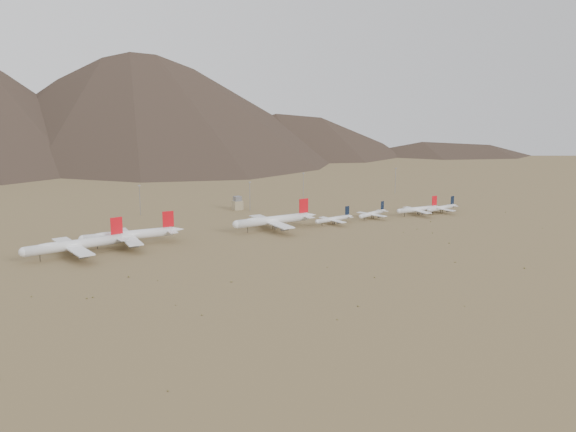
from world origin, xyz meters
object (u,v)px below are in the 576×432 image
widebody_west (75,245)px  widebody_east (273,220)px  widebody_centre (129,235)px  narrowbody_b (373,213)px  control_tower (237,204)px  narrowbody_a (334,219)px

widebody_west → widebody_east: 146.10m
widebody_east → widebody_centre: bearing=177.1°
widebody_east → narrowbody_b: 91.44m
widebody_west → control_tower: (155.20, 93.11, -2.25)m
widebody_west → widebody_east: bearing=-4.1°
widebody_east → narrowbody_b: size_ratio=1.98×
widebody_east → control_tower: widebody_east is taller
widebody_west → narrowbody_a: 197.15m
narrowbody_a → narrowbody_b: size_ratio=1.06×
control_tower → widebody_centre: bearing=-145.1°
widebody_west → narrowbody_a: size_ratio=1.91×
widebody_east → narrowbody_a: widebody_east is taller
narrowbody_b → narrowbody_a: bearing=166.3°
widebody_east → narrowbody_b: (91.36, -1.84, -3.31)m
narrowbody_b → control_tower: size_ratio=3.03×
widebody_centre → widebody_east: widebody_centre is taller
widebody_centre → control_tower: bearing=37.5°
widebody_east → narrowbody_a: (51.23, -5.43, -3.22)m
narrowbody_b → widebody_east: bearing=160.1°
narrowbody_b → control_tower: (-82.04, 87.01, 1.27)m
narrowbody_b → widebody_centre: bearing=159.8°
widebody_centre → control_tower: widebody_centre is taller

